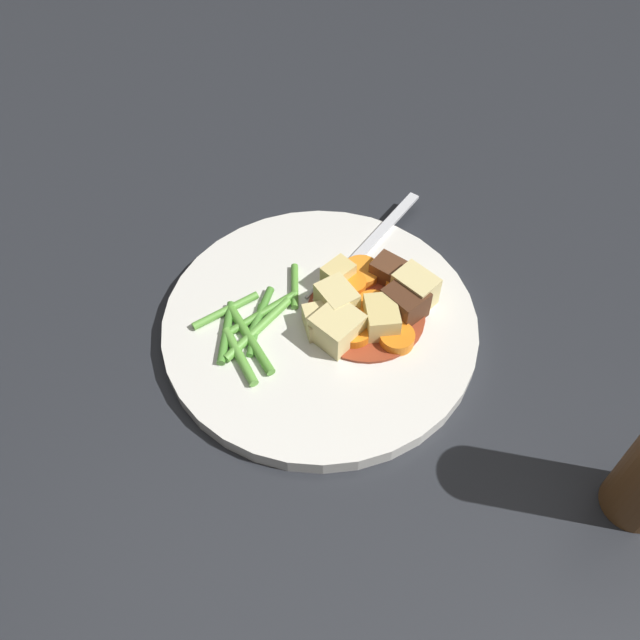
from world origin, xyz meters
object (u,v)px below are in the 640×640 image
(potato_chunk_5, at_px, (338,276))
(carrot_slice_2, at_px, (397,338))
(carrot_slice_5, at_px, (353,330))
(meat_chunk_0, at_px, (388,271))
(potato_chunk_1, at_px, (381,318))
(dinner_plate, at_px, (320,325))
(carrot_slice_4, at_px, (373,307))
(potato_chunk_2, at_px, (337,327))
(potato_chunk_4, at_px, (337,301))
(potato_chunk_0, at_px, (315,321))
(fork, at_px, (365,249))
(carrot_slice_0, at_px, (352,286))
(potato_chunk_3, at_px, (415,289))
(carrot_slice_1, at_px, (400,286))
(carrot_slice_3, at_px, (361,273))
(meat_chunk_1, at_px, (405,302))

(potato_chunk_5, bearing_deg, carrot_slice_2, -54.07)
(carrot_slice_5, xyz_separation_m, meat_chunk_0, (0.04, 0.06, 0.00))
(potato_chunk_1, bearing_deg, dinner_plate, 169.66)
(carrot_slice_4, bearing_deg, carrot_slice_2, -61.32)
(potato_chunk_2, xyz_separation_m, potato_chunk_4, (0.00, 0.03, 0.00))
(carrot_slice_5, bearing_deg, meat_chunk_0, 61.23)
(potato_chunk_0, distance_m, fork, 0.11)
(potato_chunk_4, bearing_deg, carrot_slice_4, -3.20)
(potato_chunk_1, bearing_deg, carrot_slice_5, -164.56)
(carrot_slice_2, distance_m, potato_chunk_4, 0.06)
(carrot_slice_0, distance_m, fork, 0.05)
(carrot_slice_0, distance_m, potato_chunk_3, 0.06)
(carrot_slice_1, bearing_deg, dinner_plate, -155.87)
(meat_chunk_0, xyz_separation_m, fork, (-0.02, 0.04, -0.01))
(dinner_plate, distance_m, fork, 0.10)
(potato_chunk_4, distance_m, potato_chunk_5, 0.03)
(potato_chunk_1, bearing_deg, carrot_slice_3, 102.94)
(dinner_plate, relative_size, fork, 1.86)
(carrot_slice_2, relative_size, carrot_slice_3, 0.87)
(dinner_plate, distance_m, potato_chunk_4, 0.03)
(dinner_plate, relative_size, meat_chunk_0, 10.13)
(dinner_plate, height_order, potato_chunk_0, potato_chunk_0)
(potato_chunk_3, bearing_deg, potato_chunk_2, -149.98)
(carrot_slice_3, bearing_deg, potato_chunk_1, -77.06)
(potato_chunk_4, bearing_deg, carrot_slice_1, 21.07)
(carrot_slice_4, distance_m, potato_chunk_1, 0.02)
(carrot_slice_0, bearing_deg, fork, 73.14)
(potato_chunk_2, bearing_deg, potato_chunk_4, 89.35)
(potato_chunk_3, xyz_separation_m, meat_chunk_0, (-0.02, 0.03, -0.00))
(dinner_plate, height_order, meat_chunk_1, meat_chunk_1)
(carrot_slice_5, xyz_separation_m, potato_chunk_0, (-0.03, 0.01, 0.00))
(carrot_slice_2, distance_m, potato_chunk_3, 0.05)
(potato_chunk_2, bearing_deg, potato_chunk_0, 151.34)
(carrot_slice_4, xyz_separation_m, potato_chunk_0, (-0.05, -0.02, 0.00))
(carrot_slice_4, height_order, carrot_slice_5, same)
(dinner_plate, relative_size, carrot_slice_4, 9.15)
(carrot_slice_4, xyz_separation_m, carrot_slice_5, (-0.02, -0.03, -0.00))
(carrot_slice_0, height_order, fork, carrot_slice_0)
(carrot_slice_4, bearing_deg, carrot_slice_0, 125.07)
(carrot_slice_3, height_order, fork, carrot_slice_3)
(potato_chunk_3, distance_m, fork, 0.08)
(carrot_slice_2, xyz_separation_m, fork, (-0.02, 0.11, -0.00))
(potato_chunk_4, distance_m, fork, 0.08)
(carrot_slice_3, relative_size, potato_chunk_1, 0.99)
(potato_chunk_1, distance_m, potato_chunk_2, 0.04)
(potato_chunk_0, bearing_deg, carrot_slice_4, 18.26)
(dinner_plate, bearing_deg, potato_chunk_5, 67.49)
(carrot_slice_3, bearing_deg, potato_chunk_5, -157.09)
(carrot_slice_0, height_order, potato_chunk_2, potato_chunk_2)
(potato_chunk_3, bearing_deg, carrot_slice_2, -112.40)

